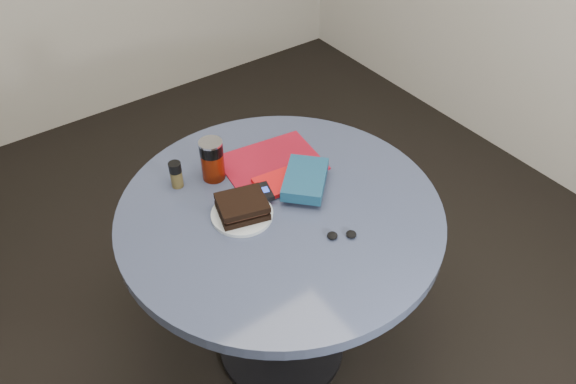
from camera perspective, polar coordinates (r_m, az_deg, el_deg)
ground at (r=2.29m, az=-0.63°, el=-15.40°), size 4.00×4.00×0.00m
table at (r=1.83m, az=-0.77°, el=-5.37°), size 1.00×1.00×0.75m
plate at (r=1.69m, az=-4.68°, el=-2.27°), size 0.25×0.25×0.01m
sandwich at (r=1.67m, az=-4.67°, el=-1.47°), size 0.17×0.15×0.05m
soda_can at (r=1.79m, az=-7.71°, el=3.26°), size 0.08×0.08×0.14m
pepper_grinder at (r=1.79m, az=-11.30°, el=1.77°), size 0.05×0.05×0.09m
magazine at (r=1.88m, az=-1.69°, el=2.99°), size 0.35×0.28×0.01m
red_book at (r=1.79m, az=-0.64°, el=1.05°), size 0.18×0.13×0.01m
novel at (r=1.76m, az=1.76°, el=1.31°), size 0.22×0.22×0.04m
mp3_player at (r=1.73m, az=-2.49°, el=0.03°), size 0.06×0.09×0.01m
headphones at (r=1.63m, az=5.49°, el=-4.37°), size 0.09×0.07×0.02m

